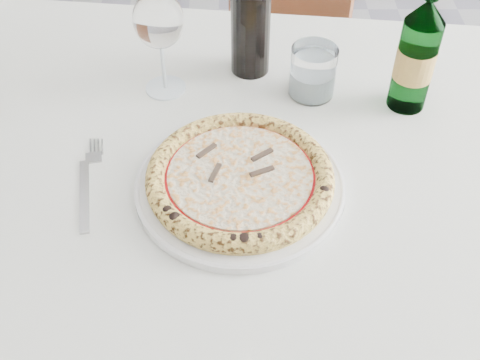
# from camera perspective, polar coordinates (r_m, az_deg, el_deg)

# --- Properties ---
(floor) EXTENTS (5.00, 6.00, 0.02)m
(floor) POSITION_cam_1_polar(r_m,az_deg,el_deg) (1.77, 1.34, -9.33)
(floor) COLOR slate
(floor) RESTS_ON ground
(dining_table) EXTENTS (1.57, 1.03, 0.76)m
(dining_table) POSITION_cam_1_polar(r_m,az_deg,el_deg) (1.08, -0.01, -0.14)
(dining_table) COLOR brown
(dining_table) RESTS_ON floor
(chair_far) EXTENTS (0.49, 0.49, 0.93)m
(chair_far) POSITION_cam_1_polar(r_m,az_deg,el_deg) (1.78, 3.63, 14.85)
(chair_far) COLOR brown
(chair_far) RESTS_ON floor
(plate) EXTENTS (0.33, 0.33, 0.02)m
(plate) POSITION_cam_1_polar(r_m,az_deg,el_deg) (0.94, -0.00, -0.48)
(plate) COLOR white
(plate) RESTS_ON dining_table
(pizza) EXTENTS (0.29, 0.29, 0.03)m
(pizza) POSITION_cam_1_polar(r_m,az_deg,el_deg) (0.93, -0.00, 0.27)
(pizza) COLOR #EDC75F
(pizza) RESTS_ON plate
(fork) EXTENTS (0.04, 0.22, 0.00)m
(fork) POSITION_cam_1_polar(r_m,az_deg,el_deg) (0.98, -14.27, -0.32)
(fork) COLOR #979797
(fork) RESTS_ON dining_table
(wine_glass) EXTENTS (0.09, 0.09, 0.20)m
(wine_glass) POSITION_cam_1_polar(r_m,az_deg,el_deg) (1.07, -7.73, 14.61)
(wine_glass) COLOR white
(wine_glass) RESTS_ON dining_table
(tumbler) EXTENTS (0.08, 0.08, 0.09)m
(tumbler) POSITION_cam_1_polar(r_m,az_deg,el_deg) (1.11, 6.90, 9.89)
(tumbler) COLOR white
(tumbler) RESTS_ON dining_table
(beer_bottle) EXTENTS (0.07, 0.07, 0.26)m
(beer_bottle) POSITION_cam_1_polar(r_m,az_deg,el_deg) (1.08, 16.42, 11.29)
(beer_bottle) COLOR #2D6B38
(beer_bottle) RESTS_ON dining_table
(wine_bottle) EXTENTS (0.07, 0.07, 0.30)m
(wine_bottle) POSITION_cam_1_polar(r_m,az_deg,el_deg) (1.12, 1.03, 15.85)
(wine_bottle) COLOR black
(wine_bottle) RESTS_ON dining_table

